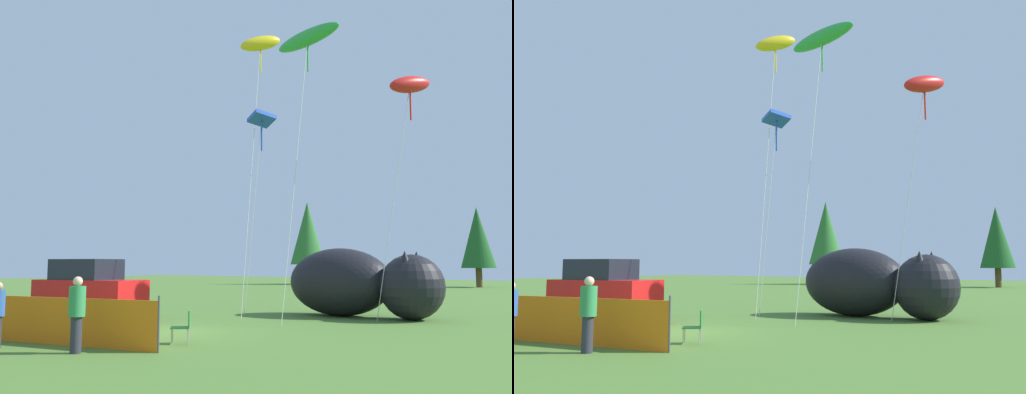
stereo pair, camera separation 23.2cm
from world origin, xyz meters
TOP-DOWN VIEW (x-y plane):
  - ground_plane at (0.00, 0.00)m, footprint 120.00×120.00m
  - parked_car at (-3.86, 0.65)m, footprint 4.04×2.39m
  - folding_chair at (2.42, -1.31)m, footprint 0.67×0.67m
  - inflatable_cat at (2.90, 7.89)m, footprint 6.18×2.63m
  - safety_fence at (-0.47, -3.37)m, footprint 6.90×1.31m
  - spectator_in_green_shirt at (1.49, -3.89)m, footprint 0.38×0.38m
  - kite_yellow_hero at (-0.98, 6.89)m, footprint 1.60×3.21m
  - kite_red_lizard at (5.45, 7.04)m, footprint 2.17×2.00m
  - kite_blue_box at (-0.25, 5.92)m, footprint 1.36×1.22m
  - kite_green_fish at (2.13, 5.55)m, footprint 3.04×2.71m
  - horizon_tree_east at (-16.06, 36.30)m, footprint 3.38×3.38m
  - horizon_tree_mid at (-0.57, 38.66)m, footprint 2.87×2.87m

SIDE VIEW (x-z plane):
  - ground_plane at x=0.00m, z-range 0.00..0.00m
  - folding_chair at x=2.42m, z-range 0.07..0.90m
  - safety_fence at x=-0.47m, z-range -0.06..1.23m
  - spectator_in_green_shirt at x=1.49m, z-range 0.08..1.81m
  - parked_car at x=-3.86m, z-range -0.02..2.15m
  - inflatable_cat at x=2.90m, z-range -0.10..2.51m
  - horizon_tree_mid at x=-0.57m, z-range 0.78..7.63m
  - horizon_tree_east at x=-16.06m, z-range 0.92..8.99m
  - kite_blue_box at x=-0.25m, z-range 3.59..11.62m
  - kite_red_lizard at x=5.45m, z-range 3.91..12.79m
  - kite_green_fish at x=2.13m, z-range 4.98..15.81m
  - kite_yellow_hero at x=-0.98m, z-range 5.34..17.28m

